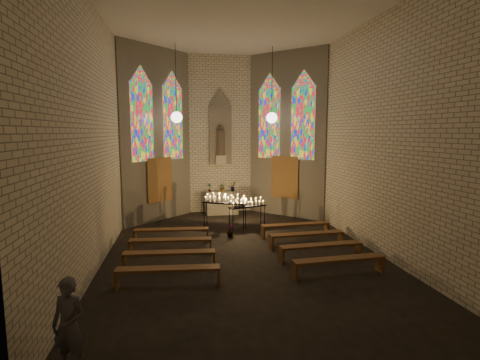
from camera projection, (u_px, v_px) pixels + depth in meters
name	position (u px, v px, depth m)	size (l,w,h in m)	color
floor	(242.00, 252.00, 11.35)	(12.00, 12.00, 0.00)	black
room	(227.00, 130.00, 14.18)	(8.22, 12.43, 7.00)	beige
altar	(222.00, 203.00, 16.63)	(1.40, 0.60, 1.00)	beige
flower_vase_left	(209.00, 188.00, 16.46)	(0.20, 0.14, 0.38)	#4C723F
flower_vase_center	(223.00, 187.00, 16.60)	(0.34, 0.29, 0.37)	#4C723F
flower_vase_right	(233.00, 186.00, 16.68)	(0.24, 0.20, 0.45)	#4C723F
aisle_flower_pot	(230.00, 231.00, 13.00)	(0.24, 0.24, 0.43)	#4C723F
votive_stand_left	(225.00, 200.00, 14.18)	(1.69, 1.06, 1.23)	black
votive_stand_right	(247.00, 204.00, 14.07)	(1.50, 0.83, 1.08)	black
pew_left_0	(171.00, 231.00, 12.34)	(2.45, 0.51, 0.47)	brown
pew_right_0	(296.00, 226.00, 13.00)	(2.45, 0.51, 0.47)	brown
pew_left_1	(171.00, 242.00, 11.16)	(2.45, 0.51, 0.47)	brown
pew_right_1	(307.00, 236.00, 11.83)	(2.45, 0.51, 0.47)	brown
pew_left_2	(169.00, 255.00, 9.99)	(2.45, 0.51, 0.47)	brown
pew_right_2	(321.00, 247.00, 10.65)	(2.45, 0.51, 0.47)	brown
pew_left_3	(168.00, 271.00, 8.81)	(2.45, 0.51, 0.47)	brown
pew_right_3	(339.00, 261.00, 9.48)	(2.45, 0.51, 0.47)	brown
visitor	(69.00, 325.00, 5.64)	(0.54, 0.35, 1.48)	#46454E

